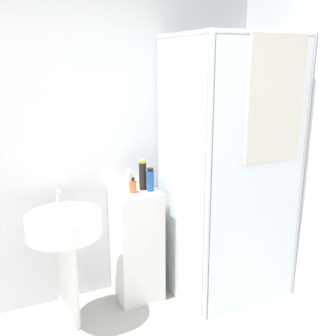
{
  "coord_description": "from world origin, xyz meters",
  "views": [
    {
      "loc": [
        -0.4,
        -1.27,
        1.91
      ],
      "look_at": [
        0.7,
        1.16,
        1.17
      ],
      "focal_mm": 42.0,
      "sensor_mm": 36.0,
      "label": 1
    }
  ],
  "objects_px": {
    "shampoo_bottle_tall_black": "(143,175)",
    "shampoo_bottle_blue": "(150,180)",
    "lotion_bottle_white": "(129,180)",
    "soap_dispenser": "(133,186)",
    "sink": "(65,240)"
  },
  "relations": [
    {
      "from": "shampoo_bottle_tall_black",
      "to": "shampoo_bottle_blue",
      "type": "distance_m",
      "value": 0.08
    },
    {
      "from": "soap_dispenser",
      "to": "shampoo_bottle_blue",
      "type": "relative_size",
      "value": 0.68
    },
    {
      "from": "sink",
      "to": "shampoo_bottle_blue",
      "type": "xyz_separation_m",
      "value": [
        0.7,
        0.15,
        0.3
      ]
    },
    {
      "from": "soap_dispenser",
      "to": "shampoo_bottle_tall_black",
      "type": "height_order",
      "value": "shampoo_bottle_tall_black"
    },
    {
      "from": "sink",
      "to": "soap_dispenser",
      "type": "height_order",
      "value": "soap_dispenser"
    },
    {
      "from": "shampoo_bottle_tall_black",
      "to": "shampoo_bottle_blue",
      "type": "relative_size",
      "value": 1.31
    },
    {
      "from": "shampoo_bottle_blue",
      "to": "soap_dispenser",
      "type": "bearing_deg",
      "value": 172.85
    },
    {
      "from": "sink",
      "to": "shampoo_bottle_blue",
      "type": "height_order",
      "value": "shampoo_bottle_blue"
    },
    {
      "from": "shampoo_bottle_blue",
      "to": "lotion_bottle_white",
      "type": "bearing_deg",
      "value": 136.56
    },
    {
      "from": "soap_dispenser",
      "to": "shampoo_bottle_blue",
      "type": "bearing_deg",
      "value": -7.15
    },
    {
      "from": "soap_dispenser",
      "to": "lotion_bottle_white",
      "type": "distance_m",
      "value": 0.11
    },
    {
      "from": "soap_dispenser",
      "to": "shampoo_bottle_tall_black",
      "type": "xyz_separation_m",
      "value": [
        0.1,
        0.04,
        0.07
      ]
    },
    {
      "from": "shampoo_bottle_tall_black",
      "to": "shampoo_bottle_blue",
      "type": "height_order",
      "value": "shampoo_bottle_tall_black"
    },
    {
      "from": "soap_dispenser",
      "to": "shampoo_bottle_tall_black",
      "type": "relative_size",
      "value": 0.52
    },
    {
      "from": "sink",
      "to": "shampoo_bottle_blue",
      "type": "relative_size",
      "value": 5.56
    }
  ]
}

